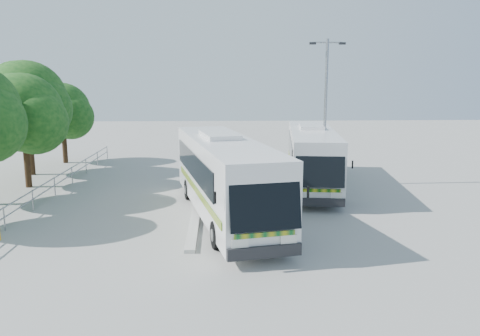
{
  "coord_description": "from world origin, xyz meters",
  "views": [
    {
      "loc": [
        -1.24,
        -21.76,
        6.03
      ],
      "look_at": [
        -0.16,
        1.65,
        1.66
      ],
      "focal_mm": 35.0,
      "sensor_mm": 36.0,
      "label": 1
    }
  ],
  "objects_px": {
    "coach_main": "(224,175)",
    "coach_adjacent": "(312,155)",
    "tree_far_e": "(63,111)",
    "tree_far_d": "(28,100)",
    "lamppost": "(325,106)",
    "tree_far_c": "(24,113)"
  },
  "relations": [
    {
      "from": "coach_main",
      "to": "coach_adjacent",
      "type": "relative_size",
      "value": 1.06
    },
    {
      "from": "coach_adjacent",
      "to": "lamppost",
      "type": "bearing_deg",
      "value": 26.07
    },
    {
      "from": "tree_far_e",
      "to": "lamppost",
      "type": "distance_m",
      "value": 19.43
    },
    {
      "from": "coach_adjacent",
      "to": "lamppost",
      "type": "relative_size",
      "value": 1.44
    },
    {
      "from": "tree_far_e",
      "to": "tree_far_d",
      "type": "bearing_deg",
      "value": -98.63
    },
    {
      "from": "tree_far_e",
      "to": "coach_adjacent",
      "type": "relative_size",
      "value": 0.49
    },
    {
      "from": "tree_far_c",
      "to": "coach_main",
      "type": "distance_m",
      "value": 13.08
    },
    {
      "from": "coach_main",
      "to": "lamppost",
      "type": "relative_size",
      "value": 1.53
    },
    {
      "from": "tree_far_c",
      "to": "tree_far_e",
      "type": "bearing_deg",
      "value": 93.54
    },
    {
      "from": "tree_far_c",
      "to": "tree_far_e",
      "type": "relative_size",
      "value": 1.1
    },
    {
      "from": "tree_far_c",
      "to": "coach_adjacent",
      "type": "xyz_separation_m",
      "value": [
        16.25,
        -0.42,
        -2.46
      ]
    },
    {
      "from": "coach_main",
      "to": "tree_far_c",
      "type": "bearing_deg",
      "value": 138.45
    },
    {
      "from": "coach_main",
      "to": "coach_adjacent",
      "type": "height_order",
      "value": "coach_main"
    },
    {
      "from": "coach_main",
      "to": "lamppost",
      "type": "height_order",
      "value": "lamppost"
    },
    {
      "from": "tree_far_c",
      "to": "coach_main",
      "type": "height_order",
      "value": "tree_far_c"
    },
    {
      "from": "tree_far_c",
      "to": "tree_far_d",
      "type": "bearing_deg",
      "value": 107.83
    },
    {
      "from": "tree_far_d",
      "to": "coach_adjacent",
      "type": "relative_size",
      "value": 0.61
    },
    {
      "from": "coach_main",
      "to": "tree_far_d",
      "type": "bearing_deg",
      "value": 129.07
    },
    {
      "from": "tree_far_d",
      "to": "coach_main",
      "type": "bearing_deg",
      "value": -39.5
    },
    {
      "from": "coach_main",
      "to": "coach_adjacent",
      "type": "xyz_separation_m",
      "value": [
        5.13,
        6.03,
        -0.11
      ]
    },
    {
      "from": "tree_far_d",
      "to": "tree_far_e",
      "type": "height_order",
      "value": "tree_far_d"
    },
    {
      "from": "tree_far_c",
      "to": "coach_adjacent",
      "type": "distance_m",
      "value": 16.45
    }
  ]
}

